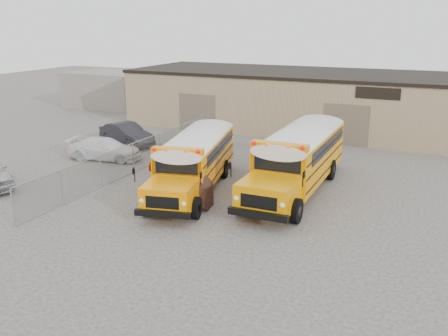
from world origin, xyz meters
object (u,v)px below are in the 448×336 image
at_px(school_bus_left, 219,132).
at_px(car_dark, 127,134).
at_px(car_white, 105,149).
at_px(school_bus_right, 327,130).
at_px(tarp_bundle, 199,190).

bearing_deg(school_bus_left, car_dark, 175.93).
bearing_deg(car_dark, car_white, -144.37).
bearing_deg(car_white, car_dark, 4.71).
relative_size(car_white, car_dark, 1.00).
bearing_deg(school_bus_right, car_dark, -170.20).
bearing_deg(school_bus_right, tarp_bundle, -106.39).
bearing_deg(school_bus_right, car_white, -154.13).
bearing_deg(car_white, school_bus_right, -74.78).
height_order(school_bus_left, tarp_bundle, school_bus_left).
xyz_separation_m(tarp_bundle, car_white, (-9.59, 5.20, -0.17)).
distance_m(school_bus_left, car_white, 7.47).
height_order(school_bus_right, car_white, school_bus_right).
height_order(school_bus_right, car_dark, school_bus_right).
bearing_deg(tarp_bundle, car_dark, 139.60).
height_order(car_white, car_dark, car_dark).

